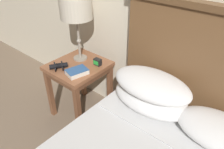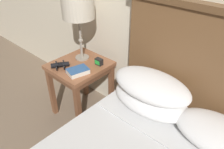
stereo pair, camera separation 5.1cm
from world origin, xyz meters
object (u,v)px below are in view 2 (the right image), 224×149
Objects in this scene: nightstand at (80,72)px; book_on_nightstand at (78,71)px; table_lamp at (78,9)px; alarm_clock at (99,62)px; binoculars_pair at (60,65)px.

nightstand is 0.20m from book_on_nightstand.
table_lamp is 8.23× the size of alarm_clock.
nightstand is at bearing -55.15° from table_lamp.
nightstand is 0.57m from table_lamp.
table_lamp is 3.67× the size of binoculars_pair.
table_lamp is at bearing 130.84° from book_on_nightstand.
binoculars_pair is at bearing -168.33° from book_on_nightstand.
table_lamp reaches higher than book_on_nightstand.
alarm_clock reaches higher than nightstand.
binoculars_pair is at bearing -130.45° from alarm_clock.
alarm_clock is (0.14, 0.11, 0.12)m from nightstand.
nightstand is 0.22m from alarm_clock.
alarm_clock is (0.22, 0.26, 0.01)m from binoculars_pair.
binoculars_pair is 0.35m from alarm_clock.
table_lamp reaches higher than nightstand.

